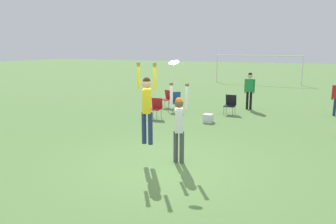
{
  "coord_description": "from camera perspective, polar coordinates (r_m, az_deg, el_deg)",
  "views": [
    {
      "loc": [
        3.56,
        -7.1,
        2.98
      ],
      "look_at": [
        -0.13,
        0.57,
        1.3
      ],
      "focal_mm": 35.0,
      "sensor_mm": 36.0,
      "label": 1
    }
  ],
  "objects": [
    {
      "name": "camping_chair_1",
      "position": [
        16.46,
        -0.1,
        2.56
      ],
      "size": [
        0.63,
        0.68,
        0.87
      ],
      "rotation": [
        0.0,
        0.0,
        2.72
      ],
      "color": "gray",
      "rests_on": "ground_plane"
    },
    {
      "name": "camping_chair_5",
      "position": [
        15.05,
        10.79,
        1.5
      ],
      "size": [
        0.5,
        0.55,
        0.88
      ],
      "rotation": [
        0.0,
        0.0,
        3.2
      ],
      "color": "gray",
      "rests_on": "ground_plane"
    },
    {
      "name": "camping_chair_2",
      "position": [
        13.88,
        -2.13,
        0.94
      ],
      "size": [
        0.52,
        0.55,
        0.88
      ],
      "rotation": [
        0.0,
        0.0,
        3.25
      ],
      "color": "gray",
      "rests_on": "ground_plane"
    },
    {
      "name": "person_jumping",
      "position": [
        8.38,
        -3.71,
        1.85
      ],
      "size": [
        0.57,
        0.46,
        2.13
      ],
      "rotation": [
        0.0,
        0.0,
        2.0
      ],
      "color": "navy",
      "rests_on": "ground_plane"
    },
    {
      "name": "ground_plane",
      "position": [
        8.49,
        -0.89,
        -9.39
      ],
      "size": [
        120.0,
        120.0,
        0.0
      ],
      "primitive_type": "plane",
      "color": "#608C47"
    },
    {
      "name": "frisbee",
      "position": [
        8.32,
        1.02,
        8.58
      ],
      "size": [
        0.26,
        0.25,
        0.12
      ],
      "color": "#2D9EDB"
    },
    {
      "name": "cooler_box",
      "position": [
        13.35,
        6.99,
        -1.08
      ],
      "size": [
        0.37,
        0.37,
        0.33
      ],
      "color": "white",
      "rests_on": "ground_plane"
    },
    {
      "name": "person_spectator_far",
      "position": [
        16.37,
        14.03,
        4.2
      ],
      "size": [
        0.53,
        0.24,
        1.8
      ],
      "rotation": [
        0.0,
        0.0,
        -0.05
      ],
      "color": "black",
      "rests_on": "ground_plane"
    },
    {
      "name": "soccer_goal",
      "position": [
        28.49,
        15.37,
        8.5
      ],
      "size": [
        7.1,
        0.1,
        2.35
      ],
      "color": "white",
      "rests_on": "ground_plane"
    },
    {
      "name": "person_defending",
      "position": [
        8.44,
        1.91,
        -1.56
      ],
      "size": [
        0.54,
        0.43,
        2.12
      ],
      "rotation": [
        0.0,
        0.0,
        -1.14
      ],
      "color": "#4C4C51",
      "rests_on": "ground_plane"
    },
    {
      "name": "camping_chair_3",
      "position": [
        15.34,
        1.21,
        2.07
      ],
      "size": [
        0.61,
        0.68,
        0.95
      ],
      "rotation": [
        0.0,
        0.0,
        3.71
      ],
      "color": "gray",
      "rests_on": "ground_plane"
    }
  ]
}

